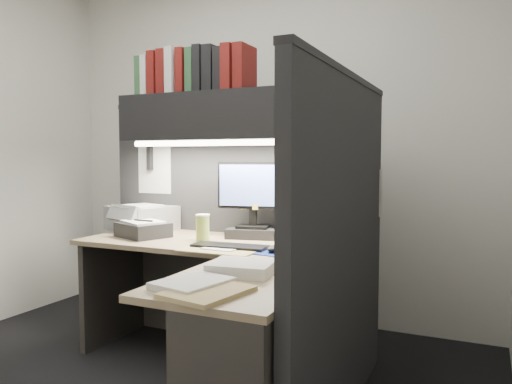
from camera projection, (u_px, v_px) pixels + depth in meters
wall_back at (264, 143)px, 3.89m from camera, size 3.50×0.04×2.70m
partition_back at (234, 222)px, 3.39m from camera, size 1.90×0.06×1.60m
partition_right at (342, 252)px, 2.32m from camera, size 0.06×1.50×1.60m
desk at (219, 323)px, 2.41m from camera, size 1.70×1.53×0.73m
overhead_shelf at (234, 116)px, 3.14m from camera, size 1.55×0.34×0.30m
task_light_tube at (224, 143)px, 3.03m from camera, size 1.32×0.04×0.04m
monitor at (253, 208)px, 3.15m from camera, size 0.44×0.26×0.48m
keyboard at (230, 247)px, 2.80m from camera, size 0.44×0.18×0.02m
mousepad at (274, 252)px, 2.68m from camera, size 0.27×0.25×0.00m
mouse at (273, 249)px, 2.67m from camera, size 0.08×0.11×0.04m
telephone at (315, 238)px, 2.91m from camera, size 0.21×0.22×0.08m
coffee_cup at (203, 228)px, 3.05m from camera, size 0.09×0.09×0.15m
printer at (142, 218)px, 3.53m from camera, size 0.51×0.47×0.17m
notebook_stack at (143, 230)px, 3.21m from camera, size 0.38×0.35×0.09m
open_folder at (221, 249)px, 2.75m from camera, size 0.43×0.29×0.01m
paper_stack_a at (242, 268)px, 2.19m from camera, size 0.30×0.27×0.05m
paper_stack_b at (192, 283)px, 1.97m from camera, size 0.28×0.32×0.03m
manila_stack at (207, 292)px, 1.86m from camera, size 0.30×0.35×0.02m
binder_row at (194, 72)px, 3.24m from camera, size 0.81×0.25×0.30m
pinned_papers at (265, 190)px, 2.88m from camera, size 1.76×1.31×0.51m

